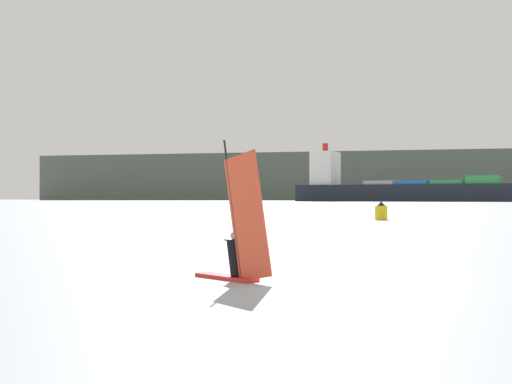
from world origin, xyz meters
TOP-DOWN VIEW (x-y plane):
  - ground_plane at (0.00, 0.00)m, footprint 4000.00×4000.00m
  - windsurfer at (-2.77, -0.10)m, footprint 2.92×1.71m
  - cargo_ship at (-61.28, 444.06)m, footprint 144.43×40.39m
  - channel_buoy at (-7.65, 55.82)m, footprint 1.36×1.36m

SIDE VIEW (x-z plane):
  - ground_plane at x=0.00m, z-range 0.00..0.00m
  - channel_buoy at x=-7.65m, z-range -0.11..1.95m
  - windsurfer at x=-2.77m, z-range -0.98..3.22m
  - cargo_ship at x=-61.28m, z-range -11.65..29.53m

